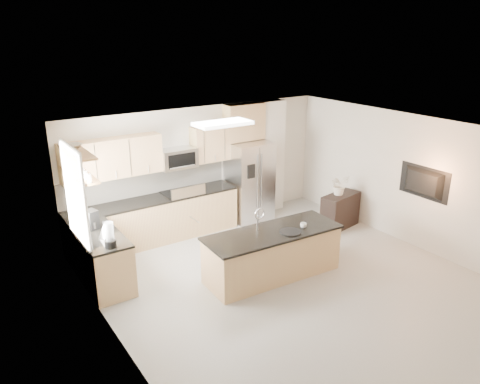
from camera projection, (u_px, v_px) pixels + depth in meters
floor at (294, 285)px, 7.97m from camera, size 6.50×6.50×0.00m
ceiling at (300, 135)px, 7.11m from camera, size 6.00×6.50×0.02m
wall_back at (199, 167)px, 10.10m from camera, size 6.00×0.02×2.60m
wall_left at (116, 263)px, 5.98m from camera, size 0.02×6.50×2.60m
wall_right at (415, 182)px, 9.11m from camera, size 0.02×6.50×2.60m
back_counter at (155, 219)px, 9.48m from camera, size 3.55×0.66×1.44m
left_counter at (102, 259)px, 7.88m from camera, size 0.66×1.50×0.92m
range at (183, 213)px, 9.80m from camera, size 0.76×0.64×1.14m
upper_cabinets at (144, 153)px, 9.11m from camera, size 3.50×0.33×0.75m
microwave at (178, 158)px, 9.51m from camera, size 0.76×0.40×0.40m
refrigerator at (249, 181)px, 10.49m from camera, size 0.92×0.78×1.78m
partition_column at (271, 156)px, 10.93m from camera, size 0.60×0.30×2.60m
window at (75, 196)px, 7.32m from camera, size 0.04×1.15×1.65m
shelf_lower at (79, 175)px, 7.37m from camera, size 0.30×1.20×0.04m
shelf_upper at (77, 152)px, 7.25m from camera, size 0.30×1.20×0.04m
ceiling_fixture at (223, 123)px, 8.17m from camera, size 1.00×0.50×0.06m
island at (272, 253)px, 8.14m from camera, size 2.48×1.00×1.27m
credenza at (340, 211)px, 10.17m from camera, size 1.00×0.56×0.76m
cup at (303, 225)px, 8.14m from camera, size 0.12×0.12×0.09m
platter at (290, 232)px, 7.96m from camera, size 0.48×0.48×0.02m
blender at (110, 237)px, 7.20m from camera, size 0.18×0.18×0.42m
kettle at (105, 230)px, 7.56m from camera, size 0.22×0.22×0.27m
coffee_maker at (92, 220)px, 7.88m from camera, size 0.22×0.25×0.33m
bowl at (73, 145)px, 7.39m from camera, size 0.42×0.42×0.09m
flower_vase at (340, 180)px, 9.93m from camera, size 0.65×0.58×0.65m
television at (421, 183)px, 8.89m from camera, size 0.14×1.08×0.62m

